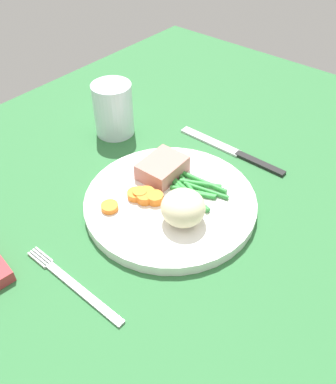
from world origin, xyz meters
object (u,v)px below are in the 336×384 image
object	(u,v)px
dinner_plate	(168,201)
meat_portion	(162,168)
fork	(74,285)
knife	(233,152)
water_glass	(114,113)

from	to	relation	value
dinner_plate	meat_portion	size ratio (longest dim) A/B	3.56
meat_portion	fork	distance (cm)	22.23
meat_portion	fork	xyz separation A→B (cm)	(-21.66, -4.20, -2.71)
dinner_plate	meat_portion	xyz separation A→B (cm)	(3.38, 3.94, 2.11)
meat_portion	dinner_plate	bearing A→B (deg)	-130.60
meat_portion	knife	bearing A→B (deg)	-17.16
knife	fork	bearing A→B (deg)	178.38
meat_portion	water_glass	bearing A→B (deg)	71.58
fork	knife	size ratio (longest dim) A/B	0.81
dinner_plate	meat_portion	distance (cm)	5.61
dinner_plate	fork	distance (cm)	18.29
fork	knife	xyz separation A→B (cm)	(35.36, -0.03, -0.00)
dinner_plate	water_glass	xyz separation A→B (cm)	(8.63, 19.70, 3.20)
water_glass	fork	bearing A→B (deg)	-143.43
meat_portion	fork	bearing A→B (deg)	-169.02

